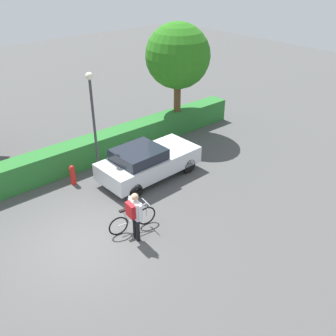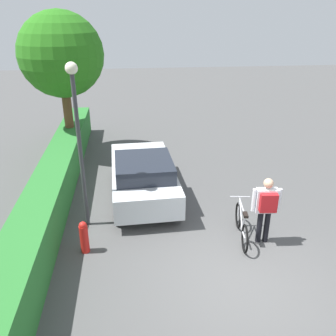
% 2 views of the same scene
% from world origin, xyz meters
% --- Properties ---
extents(ground_plane, '(60.00, 60.00, 0.00)m').
position_xyz_m(ground_plane, '(0.00, 0.00, 0.00)').
color(ground_plane, '#4A4A4A').
extents(hedge_row, '(21.54, 0.90, 1.10)m').
position_xyz_m(hedge_row, '(0.00, 4.44, 0.55)').
color(hedge_row, '#29702D').
rests_on(hedge_row, ground).
extents(parked_car_near, '(4.15, 1.94, 1.39)m').
position_xyz_m(parked_car_near, '(3.95, 1.87, 0.73)').
color(parked_car_near, silver).
rests_on(parked_car_near, ground).
extents(bicycle, '(1.68, 0.50, 0.90)m').
position_xyz_m(bicycle, '(1.57, -0.42, 0.38)').
color(bicycle, black).
rests_on(bicycle, ground).
extents(person_rider, '(0.38, 0.68, 1.70)m').
position_xyz_m(person_rider, '(1.35, -0.88, 1.04)').
color(person_rider, black).
rests_on(person_rider, ground).
extents(street_lamp, '(0.28, 0.28, 4.16)m').
position_xyz_m(street_lamp, '(2.63, 3.40, 2.70)').
color(street_lamp, '#38383D').
rests_on(street_lamp, ground).
extents(tree_kerbside, '(2.98, 2.98, 5.24)m').
position_xyz_m(tree_kerbside, '(7.80, 4.46, 3.72)').
color(tree_kerbside, brown).
rests_on(tree_kerbside, ground).
extents(fire_hydrant, '(0.20, 0.20, 0.81)m').
position_xyz_m(fire_hydrant, '(1.46, 3.35, 0.41)').
color(fire_hydrant, red).
rests_on(fire_hydrant, ground).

